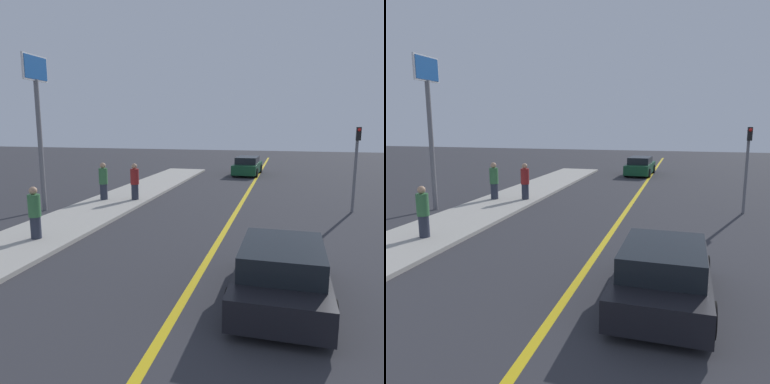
# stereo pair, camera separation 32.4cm
# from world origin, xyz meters

# --- Properties ---
(road_center_line) EXTENTS (0.20, 60.00, 0.01)m
(road_center_line) POSITION_xyz_m (0.00, 18.00, 0.00)
(road_center_line) COLOR gold
(road_center_line) RESTS_ON ground_plane
(sidewalk_left) EXTENTS (2.98, 33.93, 0.13)m
(sidewalk_left) POSITION_xyz_m (-5.93, 16.97, 0.06)
(sidewalk_left) COLOR #ADA89E
(sidewalk_left) RESTS_ON ground_plane
(car_near_right_lane) EXTENTS (2.03, 3.97, 1.31)m
(car_near_right_lane) POSITION_xyz_m (2.03, 11.76, 0.63)
(car_near_right_lane) COLOR black
(car_near_right_lane) RESTS_ON ground_plane
(car_ahead_center) EXTENTS (2.01, 4.57, 1.38)m
(car_ahead_center) POSITION_xyz_m (-0.83, 32.46, 0.66)
(car_ahead_center) COLOR #144728
(car_ahead_center) RESTS_ON ground_plane
(pedestrian_near_curb) EXTENTS (0.39, 0.39, 1.69)m
(pedestrian_near_curb) POSITION_xyz_m (-5.68, 14.00, 0.97)
(pedestrian_near_curb) COLOR #282D3D
(pedestrian_near_curb) RESTS_ON sidewalk_left
(pedestrian_mid_group) EXTENTS (0.42, 0.42, 1.81)m
(pedestrian_mid_group) POSITION_xyz_m (-6.58, 20.38, 1.03)
(pedestrian_mid_group) COLOR #282D3D
(pedestrian_mid_group) RESTS_ON sidewalk_left
(pedestrian_far_standing) EXTENTS (0.41, 0.41, 1.77)m
(pedestrian_far_standing) POSITION_xyz_m (-5.10, 20.75, 1.01)
(pedestrian_far_standing) COLOR #282D3D
(pedestrian_far_standing) RESTS_ON sidewalk_left
(traffic_light) EXTENTS (0.18, 0.40, 3.65)m
(traffic_light) POSITION_xyz_m (4.88, 20.96, 2.27)
(traffic_light) COLOR slate
(traffic_light) RESTS_ON ground_plane
(roadside_sign) EXTENTS (0.20, 1.55, 6.58)m
(roadside_sign) POSITION_xyz_m (-8.23, 18.01, 4.65)
(roadside_sign) COLOR slate
(roadside_sign) RESTS_ON ground_plane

